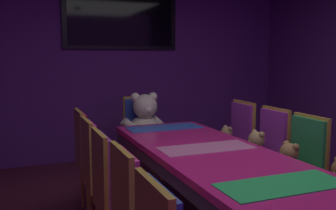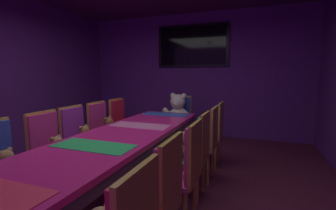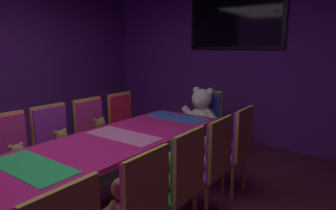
% 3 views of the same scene
% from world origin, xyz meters
% --- Properties ---
extents(wall_back, '(5.20, 0.12, 2.80)m').
position_xyz_m(wall_back, '(0.00, 3.20, 1.40)').
color(wall_back, '#59267F').
rests_on(wall_back, ground_plane).
extents(banquet_table, '(0.90, 3.35, 0.75)m').
position_xyz_m(banquet_table, '(0.00, -0.00, 0.66)').
color(banquet_table, '#C61E72').
rests_on(banquet_table, ground_plane).
extents(chair_left_2, '(0.42, 0.41, 0.98)m').
position_xyz_m(chair_left_2, '(-0.81, -0.25, 0.60)').
color(chair_left_2, '#CC338C').
rests_on(chair_left_2, ground_plane).
extents(teddy_left_2, '(0.21, 0.28, 0.26)m').
position_xyz_m(teddy_left_2, '(-0.67, -0.25, 0.57)').
color(teddy_left_2, '#9E7247').
rests_on(teddy_left_2, chair_left_2).
extents(chair_left_3, '(0.42, 0.41, 0.98)m').
position_xyz_m(chair_left_3, '(-0.84, 0.24, 0.60)').
color(chair_left_3, purple).
rests_on(chair_left_3, ground_plane).
extents(teddy_left_3, '(0.23, 0.30, 0.28)m').
position_xyz_m(teddy_left_3, '(-0.69, 0.24, 0.58)').
color(teddy_left_3, olive).
rests_on(teddy_left_3, chair_left_3).
extents(chair_left_4, '(0.42, 0.41, 0.98)m').
position_xyz_m(chair_left_4, '(-0.83, 0.77, 0.60)').
color(chair_left_4, '#CC338C').
rests_on(chair_left_4, ground_plane).
extents(teddy_left_4, '(0.25, 0.32, 0.31)m').
position_xyz_m(teddy_left_4, '(-0.68, 0.77, 0.59)').
color(teddy_left_4, brown).
rests_on(teddy_left_4, chair_left_4).
extents(chair_left_5, '(0.42, 0.41, 0.98)m').
position_xyz_m(chair_left_5, '(-0.81, 1.31, 0.60)').
color(chair_left_5, red).
rests_on(chair_left_5, ground_plane).
extents(chair_right_2, '(0.42, 0.41, 0.98)m').
position_xyz_m(chair_right_2, '(0.83, -0.24, 0.60)').
color(chair_right_2, '#CC338C').
rests_on(chair_right_2, ground_plane).
extents(teddy_right_2, '(0.25, 0.33, 0.31)m').
position_xyz_m(teddy_right_2, '(0.69, -0.24, 0.59)').
color(teddy_right_2, brown).
rests_on(teddy_right_2, chair_right_2).
extents(chair_right_3, '(0.42, 0.41, 0.98)m').
position_xyz_m(chair_right_3, '(0.81, 0.29, 0.60)').
color(chair_right_3, '#268C4C').
rests_on(chair_right_3, ground_plane).
extents(teddy_right_3, '(0.26, 0.33, 0.31)m').
position_xyz_m(teddy_right_3, '(0.67, 0.29, 0.59)').
color(teddy_right_3, '#9E7247').
rests_on(teddy_right_3, chair_right_3).
extents(chair_right_4, '(0.42, 0.41, 0.98)m').
position_xyz_m(chair_right_4, '(0.83, 0.79, 0.60)').
color(chair_right_4, purple).
rests_on(chair_right_4, ground_plane).
extents(teddy_right_4, '(0.26, 0.34, 0.32)m').
position_xyz_m(teddy_right_4, '(0.69, 0.79, 0.59)').
color(teddy_right_4, tan).
rests_on(teddy_right_4, chair_right_4).
extents(chair_right_5, '(0.42, 0.41, 0.98)m').
position_xyz_m(chair_right_5, '(0.84, 1.35, 0.60)').
color(chair_right_5, purple).
rests_on(chair_right_5, ground_plane).
extents(teddy_right_5, '(0.22, 0.28, 0.26)m').
position_xyz_m(teddy_right_5, '(0.69, 1.35, 0.57)').
color(teddy_right_5, tan).
rests_on(teddy_right_5, chair_right_5).
extents(throne_chair, '(0.41, 0.42, 0.98)m').
position_xyz_m(throne_chair, '(0.00, 2.22, 0.60)').
color(throne_chair, '#2D47B2').
rests_on(throne_chair, ground_plane).
extents(king_teddy_bear, '(0.63, 0.48, 0.59)m').
position_xyz_m(king_teddy_bear, '(0.00, 2.05, 0.71)').
color(king_teddy_bear, silver).
rests_on(king_teddy_bear, throne_chair).
extents(wall_tv, '(1.63, 0.06, 0.95)m').
position_xyz_m(wall_tv, '(0.00, 3.11, 2.05)').
color(wall_tv, black).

